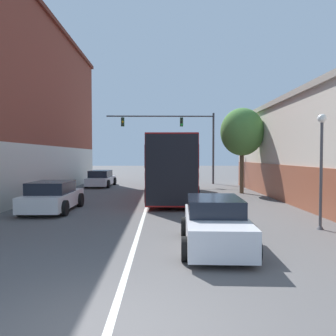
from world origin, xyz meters
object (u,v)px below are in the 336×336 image
at_px(hatchback_foreground, 215,223).
at_px(street_lamp, 321,164).
at_px(parked_car_left_mid, 53,197).
at_px(traffic_signal_gantry, 181,132).
at_px(bus, 173,164).
at_px(street_tree_near, 242,132).
at_px(parked_car_left_near, 101,179).

bearing_deg(hatchback_foreground, street_lamp, -59.38).
bearing_deg(parked_car_left_mid, street_lamp, -110.16).
bearing_deg(hatchback_foreground, traffic_signal_gantry, 2.71).
distance_m(hatchback_foreground, parked_car_left_mid, 8.90).
xyz_separation_m(bus, street_lamp, (4.84, -9.18, 0.24)).
bearing_deg(bus, traffic_signal_gantry, -4.09).
relative_size(traffic_signal_gantry, street_lamp, 2.45).
bearing_deg(street_tree_near, hatchback_foreground, -106.76).
bearing_deg(hatchback_foreground, parked_car_left_mid, 50.52).
distance_m(street_lamp, street_tree_near, 11.18).
height_order(hatchback_foreground, street_lamp, street_lamp).
relative_size(parked_car_left_mid, street_lamp, 1.05).
xyz_separation_m(parked_car_left_near, parked_car_left_mid, (0.05, -12.17, 0.02)).
bearing_deg(traffic_signal_gantry, street_lamp, -78.31).
relative_size(parked_car_left_mid, street_tree_near, 0.72).
bearing_deg(street_lamp, street_tree_near, 90.31).
distance_m(bus, street_lamp, 10.38).
xyz_separation_m(parked_car_left_mid, street_tree_near, (10.49, 7.06, 3.49)).
xyz_separation_m(bus, parked_car_left_near, (-5.75, 6.95, -1.37)).
bearing_deg(parked_car_left_mid, traffic_signal_gantry, -24.38).
height_order(bus, street_tree_near, street_tree_near).
distance_m(bus, parked_car_left_near, 9.12).
height_order(parked_car_left_near, traffic_signal_gantry, traffic_signal_gantry).
bearing_deg(parked_car_left_near, hatchback_foreground, -158.18).
relative_size(parked_car_left_near, street_tree_near, 0.81).
bearing_deg(parked_car_left_near, bus, -138.46).
bearing_deg(parked_car_left_near, street_lamp, -144.78).
bearing_deg(street_lamp, parked_car_left_mid, 159.43).
bearing_deg(street_tree_near, traffic_signal_gantry, 116.70).
distance_m(parked_car_left_mid, street_tree_near, 13.11).
bearing_deg(street_tree_near, parked_car_left_near, 154.12).
height_order(bus, street_lamp, street_lamp).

